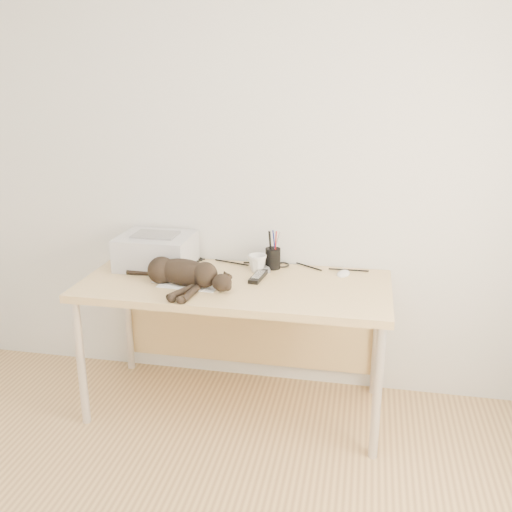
% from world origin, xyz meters
% --- Properties ---
extents(wall_back, '(3.50, 0.00, 3.50)m').
position_xyz_m(wall_back, '(0.00, 1.75, 1.30)').
color(wall_back, silver).
rests_on(wall_back, floor).
extents(desk, '(1.60, 0.70, 0.74)m').
position_xyz_m(desk, '(0.00, 1.48, 0.61)').
color(desk, tan).
rests_on(desk, floor).
extents(printer, '(0.40, 0.34, 0.19)m').
position_xyz_m(printer, '(-0.49, 1.56, 0.83)').
color(printer, '#BCBCC1').
rests_on(printer, desk).
extents(papers, '(0.37, 0.29, 0.01)m').
position_xyz_m(papers, '(-0.23, 1.35, 0.74)').
color(papers, white).
rests_on(papers, desk).
extents(cat, '(0.63, 0.38, 0.15)m').
position_xyz_m(cat, '(-0.26, 1.29, 0.80)').
color(cat, black).
rests_on(cat, desk).
extents(mug, '(0.14, 0.14, 0.09)m').
position_xyz_m(mug, '(0.08, 1.58, 0.79)').
color(mug, white).
rests_on(mug, desk).
extents(pen_cup, '(0.08, 0.08, 0.22)m').
position_xyz_m(pen_cup, '(0.16, 1.65, 0.80)').
color(pen_cup, black).
rests_on(pen_cup, desk).
extents(remote_grey, '(0.11, 0.19, 0.02)m').
position_xyz_m(remote_grey, '(0.10, 1.64, 0.75)').
color(remote_grey, gray).
rests_on(remote_grey, desk).
extents(remote_black, '(0.07, 0.20, 0.02)m').
position_xyz_m(remote_black, '(0.11, 1.47, 0.75)').
color(remote_black, black).
rests_on(remote_black, desk).
extents(mouse, '(0.09, 0.12, 0.04)m').
position_xyz_m(mouse, '(0.55, 1.62, 0.76)').
color(mouse, white).
rests_on(mouse, desk).
extents(cable_tangle, '(1.36, 0.09, 0.01)m').
position_xyz_m(cable_tangle, '(0.00, 1.70, 0.75)').
color(cable_tangle, black).
rests_on(cable_tangle, desk).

